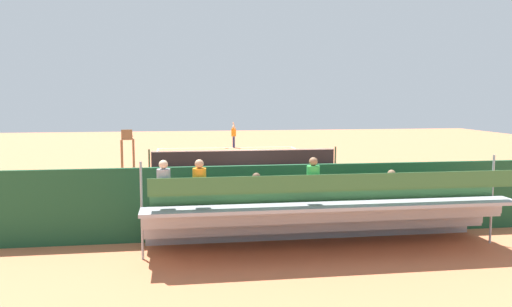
% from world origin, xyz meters
% --- Properties ---
extents(ground_plane, '(60.00, 60.00, 0.00)m').
position_xyz_m(ground_plane, '(0.00, 0.00, 0.00)').
color(ground_plane, '#CC7047').
extents(court_line_markings, '(10.10, 22.20, 0.01)m').
position_xyz_m(court_line_markings, '(0.00, -0.04, 0.00)').
color(court_line_markings, white).
rests_on(court_line_markings, ground).
extents(tennis_net, '(10.30, 0.10, 1.07)m').
position_xyz_m(tennis_net, '(0.00, 0.00, 0.50)').
color(tennis_net, black).
rests_on(tennis_net, ground).
extents(backdrop_wall, '(18.00, 0.16, 2.00)m').
position_xyz_m(backdrop_wall, '(0.00, 14.00, 1.00)').
color(backdrop_wall, '#1E4C2D').
rests_on(backdrop_wall, ground).
extents(bleacher_stand, '(9.06, 2.40, 2.48)m').
position_xyz_m(bleacher_stand, '(0.24, 15.36, 0.95)').
color(bleacher_stand, '#9EA0A5').
rests_on(bleacher_stand, ground).
extents(umpire_chair, '(0.67, 0.67, 2.14)m').
position_xyz_m(umpire_chair, '(6.20, 0.06, 1.31)').
color(umpire_chair, brown).
rests_on(umpire_chair, ground).
extents(courtside_bench, '(1.80, 0.40, 0.93)m').
position_xyz_m(courtside_bench, '(-3.47, 13.27, 0.56)').
color(courtside_bench, '#9E754C').
rests_on(courtside_bench, ground).
extents(equipment_bag, '(0.90, 0.36, 0.36)m').
position_xyz_m(equipment_bag, '(-1.76, 13.40, 0.18)').
color(equipment_bag, black).
rests_on(equipment_bag, ground).
extents(tennis_player, '(0.38, 0.54, 1.93)m').
position_xyz_m(tennis_player, '(-0.60, -10.94, 1.02)').
color(tennis_player, navy).
rests_on(tennis_player, ground).
extents(tennis_racket, '(0.59, 0.38, 0.03)m').
position_xyz_m(tennis_racket, '(0.23, -10.29, 0.01)').
color(tennis_racket, black).
rests_on(tennis_racket, ground).
extents(tennis_ball_near, '(0.07, 0.07, 0.07)m').
position_xyz_m(tennis_ball_near, '(-1.85, -8.79, 0.03)').
color(tennis_ball_near, '#CCDB33').
rests_on(tennis_ball_near, ground).
extents(tennis_ball_far, '(0.07, 0.07, 0.07)m').
position_xyz_m(tennis_ball_far, '(-0.49, -7.49, 0.03)').
color(tennis_ball_far, '#CCDB33').
rests_on(tennis_ball_far, ground).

